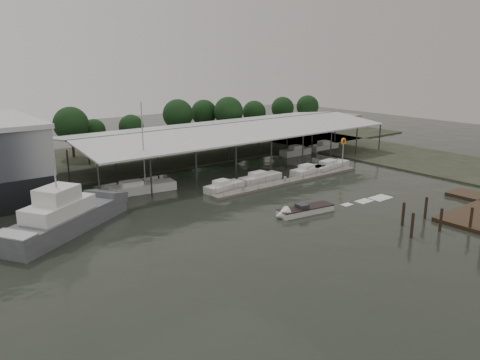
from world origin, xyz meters
TOP-DOWN VIEW (x-y plane):
  - ground at (0.00, 0.00)m, footprint 200.00×200.00m
  - land_strip_far at (0.00, 42.00)m, footprint 140.00×30.00m
  - land_strip_east at (45.00, 10.00)m, footprint 20.00×60.00m
  - covered_boat_shed at (17.00, 28.00)m, footprint 58.24×24.00m
  - floating_dock at (15.00, 10.00)m, footprint 28.00×2.00m
  - shell_fuel_sign at (27.00, 9.99)m, footprint 1.10×0.18m
  - distant_commercial_buildings at (59.03, 44.69)m, footprint 22.00×8.00m
  - grey_trawler at (-18.13, 10.51)m, footprint 16.83×12.80m
  - white_sailboat at (-5.06, 19.06)m, footprint 9.61×3.88m
  - speedboat_underway at (5.87, -1.46)m, footprint 18.99×4.61m
  - moored_cruiser_0 at (4.47, 12.43)m, footprint 6.40×3.09m
  - moored_cruiser_1 at (11.63, 12.99)m, footprint 7.44×2.74m
  - moored_cruiser_2 at (20.88, 11.84)m, footprint 6.93×2.77m
  - moored_cruiser_3 at (26.10, 11.90)m, footprint 8.94×3.38m
  - mooring_pilings at (13.43, -14.69)m, footprint 7.11×8.88m
  - horizon_tree_line at (25.36, 47.58)m, footprint 67.46×11.96m

SIDE VIEW (x-z plane):
  - ground at x=0.00m, z-range 0.00..0.00m
  - land_strip_far at x=0.00m, z-range -0.05..0.25m
  - land_strip_east at x=45.00m, z-range -0.05..0.25m
  - floating_dock at x=15.00m, z-range -0.50..0.90m
  - speedboat_underway at x=5.87m, z-range -0.61..1.39m
  - moored_cruiser_0 at x=4.47m, z-range -0.24..1.46m
  - moored_cruiser_1 at x=11.63m, z-range -0.24..1.46m
  - moored_cruiser_2 at x=20.88m, z-range -0.24..1.46m
  - moored_cruiser_3 at x=26.10m, z-range -0.24..1.46m
  - white_sailboat at x=-5.06m, z-range -5.74..7.04m
  - mooring_pilings at x=13.43m, z-range -0.63..2.70m
  - grey_trawler at x=-18.13m, z-range -2.84..6.00m
  - distant_commercial_buildings at x=59.03m, z-range -0.16..3.84m
  - shell_fuel_sign at x=27.00m, z-range 1.15..6.70m
  - horizon_tree_line at x=25.36m, z-range 1.03..10.83m
  - covered_boat_shed at x=17.00m, z-range 2.65..9.61m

